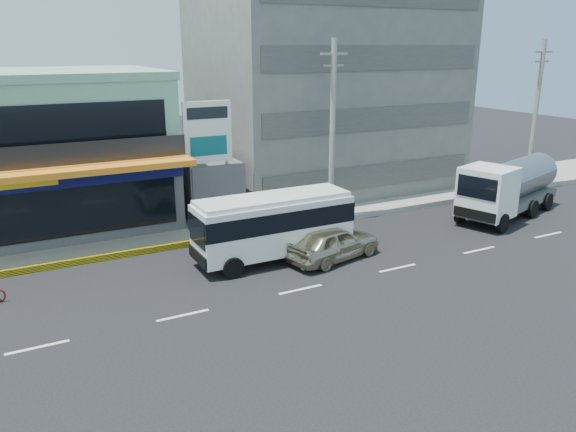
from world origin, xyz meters
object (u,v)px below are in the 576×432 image
object	(u,v)px
shop_building	(46,154)
minibus	(273,222)
utility_pole_far	(535,115)
sedan	(333,243)
satellite_dish	(206,158)
billboard	(208,139)
utility_pole_near	(332,131)
concrete_building	(324,85)
tanker_truck	(508,187)

from	to	relation	value
shop_building	minibus	world-z (taller)	shop_building
utility_pole_far	sedan	xyz separation A→B (m)	(-19.00, -5.10, -4.33)
satellite_dish	utility_pole_far	world-z (taller)	utility_pole_far
sedan	utility_pole_far	bearing A→B (deg)	-88.00
utility_pole_far	sedan	size ratio (longest dim) A/B	2.07
minibus	billboard	bearing A→B (deg)	100.15
utility_pole_near	utility_pole_far	size ratio (longest dim) A/B	1.00
satellite_dish	minibus	bearing A→B (deg)	-86.08
concrete_building	minibus	distance (m)	15.74
concrete_building	tanker_truck	distance (m)	13.82
utility_pole_far	tanker_truck	xyz separation A→B (m)	(-6.42, -3.91, -3.37)
shop_building	concrete_building	world-z (taller)	concrete_building
utility_pole_near	utility_pole_far	xyz separation A→B (m)	(16.00, 0.00, 0.00)
concrete_building	minibus	xyz separation A→B (m)	(-9.49, -11.44, -5.16)
shop_building	minibus	bearing A→B (deg)	-50.67
satellite_dish	utility_pole_near	xyz separation A→B (m)	(6.00, -3.60, 1.57)
concrete_building	satellite_dish	distance (m)	11.30
utility_pole_far	minibus	bearing A→B (deg)	-169.86
shop_building	minibus	xyz separation A→B (m)	(8.51, -10.39, -2.16)
shop_building	satellite_dish	bearing A→B (deg)	-20.21
sedan	tanker_truck	bearing A→B (deg)	-97.65
minibus	tanker_truck	size ratio (longest dim) A/B	0.84
concrete_building	utility_pole_near	size ratio (longest dim) A/B	1.60
shop_building	sedan	world-z (taller)	shop_building
concrete_building	utility_pole_near	xyz separation A→B (m)	(-4.00, -7.60, -1.85)
utility_pole_near	shop_building	bearing A→B (deg)	154.94
satellite_dish	utility_pole_far	xyz separation A→B (m)	(22.00, -3.60, 1.57)
billboard	utility_pole_far	size ratio (longest dim) A/B	0.69
shop_building	minibus	size ratio (longest dim) A/B	1.68
utility_pole_near	sedan	size ratio (longest dim) A/B	2.07
billboard	utility_pole_far	xyz separation A→B (m)	(22.50, -1.80, 0.22)
sedan	utility_pole_near	bearing A→B (deg)	-43.50
tanker_truck	concrete_building	bearing A→B (deg)	115.86
concrete_building	sedan	distance (m)	15.76
minibus	tanker_truck	distance (m)	15.07
satellite_dish	minibus	distance (m)	7.66
utility_pole_near	utility_pole_far	world-z (taller)	same
concrete_building	sedan	bearing A→B (deg)	-118.87
satellite_dish	billboard	xyz separation A→B (m)	(-0.50, -1.80, 1.35)
utility_pole_near	tanker_truck	size ratio (longest dim) A/B	1.14
billboard	utility_pole_near	xyz separation A→B (m)	(6.50, -1.80, 0.22)
sedan	shop_building	bearing A→B (deg)	30.36
satellite_dish	tanker_truck	distance (m)	17.39
billboard	utility_pole_near	bearing A→B (deg)	-15.48
utility_pole_far	tanker_truck	size ratio (longest dim) A/B	1.14
utility_pole_near	sedan	bearing A→B (deg)	-120.48
billboard	minibus	size ratio (longest dim) A/B	0.94
satellite_dish	utility_pole_far	distance (m)	22.35
concrete_building	tanker_truck	xyz separation A→B (m)	(5.58, -11.51, -5.22)
utility_pole_near	billboard	bearing A→B (deg)	164.52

